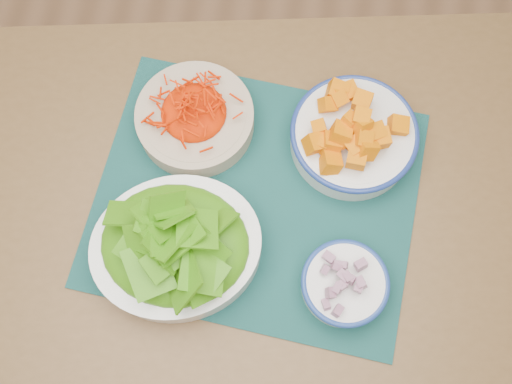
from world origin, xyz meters
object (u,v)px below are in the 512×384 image
carrot_bowl (194,115)px  table (224,234)px  squash_bowl (355,132)px  lettuce_bowl (175,245)px  onion_bowl (345,283)px  placemat (256,197)px

carrot_bowl → table: bearing=-68.1°
carrot_bowl → squash_bowl: (0.29, -0.00, 0.01)m
carrot_bowl → squash_bowl: size_ratio=1.06×
lettuce_bowl → onion_bowl: size_ratio=2.34×
onion_bowl → squash_bowl: bearing=91.2°
table → lettuce_bowl: lettuce_bowl is taller
carrot_bowl → placemat: bearing=-44.7°
squash_bowl → lettuce_bowl: size_ratio=0.66×
placemat → onion_bowl: size_ratio=3.81×
carrot_bowl → lettuce_bowl: 0.25m
squash_bowl → onion_bowl: 0.27m
table → placemat: 0.12m
lettuce_bowl → squash_bowl: bearing=22.2°
carrot_bowl → onion_bowl: (0.30, -0.27, -0.00)m
squash_bowl → onion_bowl: bearing=-88.8°
placemat → onion_bowl: bearing=-34.7°
onion_bowl → table: bearing=158.1°
squash_bowl → onion_bowl: squash_bowl is taller
placemat → lettuce_bowl: lettuce_bowl is taller
table → placemat: placemat is taller
placemat → onion_bowl: onion_bowl is taller
table → lettuce_bowl: 0.18m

